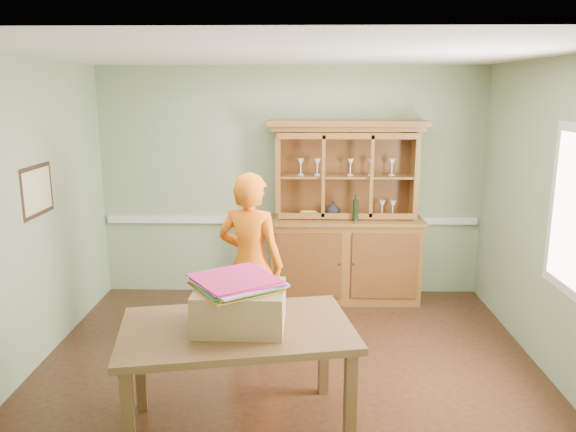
{
  "coord_description": "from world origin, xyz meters",
  "views": [
    {
      "loc": [
        0.09,
        -4.56,
        2.43
      ],
      "look_at": [
        -0.01,
        0.4,
        1.31
      ],
      "focal_mm": 35.0,
      "sensor_mm": 36.0,
      "label": 1
    }
  ],
  "objects_px": {
    "person": "(251,264)",
    "china_hutch": "(345,238)",
    "cardboard_box": "(240,307)",
    "dining_table": "(237,339)"
  },
  "relations": [
    {
      "from": "person",
      "to": "china_hutch",
      "type": "bearing_deg",
      "value": -106.78
    },
    {
      "from": "china_hutch",
      "to": "cardboard_box",
      "type": "xyz_separation_m",
      "value": [
        -0.94,
        -2.67,
        0.21
      ]
    },
    {
      "from": "china_hutch",
      "to": "cardboard_box",
      "type": "relative_size",
      "value": 3.4
    },
    {
      "from": "dining_table",
      "to": "cardboard_box",
      "type": "relative_size",
      "value": 2.87
    },
    {
      "from": "cardboard_box",
      "to": "china_hutch",
      "type": "bearing_deg",
      "value": 70.49
    },
    {
      "from": "china_hutch",
      "to": "cardboard_box",
      "type": "bearing_deg",
      "value": -109.51
    },
    {
      "from": "china_hutch",
      "to": "person",
      "type": "distance_m",
      "value": 1.71
    },
    {
      "from": "cardboard_box",
      "to": "person",
      "type": "height_order",
      "value": "person"
    },
    {
      "from": "dining_table",
      "to": "person",
      "type": "bearing_deg",
      "value": 79.9
    },
    {
      "from": "dining_table",
      "to": "cardboard_box",
      "type": "distance_m",
      "value": 0.24
    }
  ]
}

